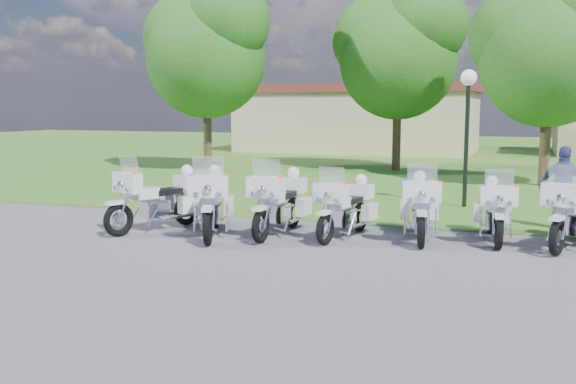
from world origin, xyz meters
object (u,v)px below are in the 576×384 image
(motorcycle_1, at_px, (212,201))
(motorcycle_4, at_px, (420,206))
(motorcycle_3, at_px, (347,207))
(motorcycle_6, at_px, (574,211))
(motorcycle_0, at_px, (159,198))
(lamp_post, at_px, (468,103))
(motorcycle_2, at_px, (280,202))
(motorcycle_5, at_px, (494,209))
(bystander_c, at_px, (564,188))

(motorcycle_1, relative_size, motorcycle_4, 1.02)
(motorcycle_1, distance_m, motorcycle_3, 2.89)
(motorcycle_4, height_order, motorcycle_6, motorcycle_6)
(motorcycle_0, distance_m, motorcycle_3, 4.23)
(motorcycle_6, bearing_deg, motorcycle_4, 23.16)
(motorcycle_0, xyz_separation_m, lamp_post, (6.19, 5.75, 2.14))
(motorcycle_3, distance_m, lamp_post, 5.93)
(motorcycle_2, height_order, motorcycle_6, motorcycle_2)
(motorcycle_5, distance_m, lamp_post, 4.98)
(motorcycle_2, distance_m, lamp_post, 6.67)
(bystander_c, bearing_deg, lamp_post, -29.38)
(motorcycle_0, xyz_separation_m, motorcycle_1, (1.41, -0.15, 0.02))
(motorcycle_0, height_order, motorcycle_5, motorcycle_0)
(motorcycle_2, relative_size, motorcycle_4, 1.03)
(lamp_post, height_order, bystander_c, lamp_post)
(motorcycle_0, xyz_separation_m, motorcycle_5, (7.15, 1.39, -0.07))
(motorcycle_1, height_order, motorcycle_4, motorcycle_1)
(motorcycle_2, height_order, motorcycle_4, motorcycle_2)
(lamp_post, bearing_deg, motorcycle_1, -129.00)
(motorcycle_2, distance_m, bystander_c, 6.43)
(motorcycle_2, bearing_deg, motorcycle_4, -167.62)
(motorcycle_6, height_order, bystander_c, bystander_c)
(lamp_post, distance_m, bystander_c, 3.99)
(motorcycle_4, xyz_separation_m, motorcycle_5, (1.48, 0.36, -0.05))
(motorcycle_3, xyz_separation_m, motorcycle_4, (1.49, 0.40, 0.04))
(motorcycle_5, height_order, motorcycle_6, motorcycle_6)
(motorcycle_0, relative_size, lamp_post, 0.65)
(motorcycle_1, relative_size, motorcycle_2, 0.99)
(motorcycle_1, relative_size, motorcycle_5, 1.09)
(motorcycle_1, xyz_separation_m, motorcycle_6, (7.26, 1.41, -0.03))
(motorcycle_0, xyz_separation_m, motorcycle_6, (8.66, 1.26, -0.01))
(motorcycle_4, relative_size, bystander_c, 1.31)
(motorcycle_0, xyz_separation_m, bystander_c, (8.56, 3.19, 0.22))
(motorcycle_4, bearing_deg, motorcycle_2, 0.74)
(motorcycle_6, bearing_deg, motorcycle_3, 26.89)
(motorcycle_4, bearing_deg, motorcycle_5, -176.70)
(motorcycle_2, relative_size, motorcycle_5, 1.10)
(motorcycle_0, height_order, motorcycle_6, motorcycle_0)
(motorcycle_3, distance_m, motorcycle_6, 4.52)
(motorcycle_5, xyz_separation_m, motorcycle_6, (1.51, -0.14, 0.06))
(motorcycle_2, height_order, lamp_post, lamp_post)
(motorcycle_5, bearing_deg, motorcycle_3, 6.63)
(motorcycle_2, distance_m, motorcycle_6, 5.97)
(motorcycle_1, xyz_separation_m, lamp_post, (4.78, 5.91, 2.12))
(motorcycle_1, bearing_deg, motorcycle_6, 169.14)
(motorcycle_1, height_order, motorcycle_5, motorcycle_1)
(motorcycle_0, height_order, motorcycle_3, motorcycle_0)
(motorcycle_2, xyz_separation_m, bystander_c, (5.82, 2.72, 0.23))
(motorcycle_4, relative_size, motorcycle_6, 1.01)
(motorcycle_4, xyz_separation_m, bystander_c, (2.89, 2.15, 0.24))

